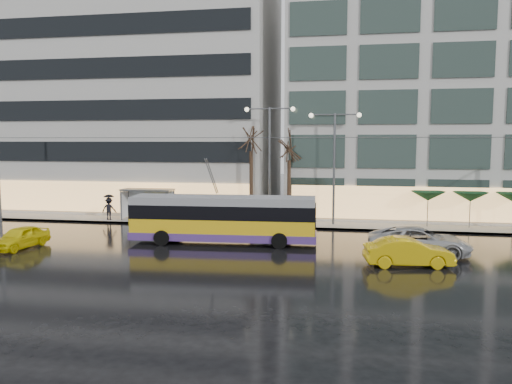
% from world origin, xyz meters
% --- Properties ---
extents(ground, '(140.00, 140.00, 0.00)m').
position_xyz_m(ground, '(0.00, 0.00, 0.00)').
color(ground, black).
rests_on(ground, ground).
extents(sidewalk, '(80.00, 10.00, 0.15)m').
position_xyz_m(sidewalk, '(2.00, 14.00, 0.07)').
color(sidewalk, gray).
rests_on(sidewalk, ground).
extents(kerb, '(80.00, 0.10, 0.15)m').
position_xyz_m(kerb, '(2.00, 9.05, 0.07)').
color(kerb, slate).
rests_on(kerb, ground).
extents(building_left, '(34.00, 14.00, 22.00)m').
position_xyz_m(building_left, '(-16.00, 19.00, 11.15)').
color(building_left, '#BAB8B1').
rests_on(building_left, sidewalk).
extents(building_right, '(32.00, 14.00, 25.00)m').
position_xyz_m(building_right, '(19.00, 19.00, 12.65)').
color(building_right, '#BAB8B1').
rests_on(building_right, sidewalk).
extents(trolleybus, '(11.94, 4.78, 5.49)m').
position_xyz_m(trolleybus, '(0.15, 3.04, 1.48)').
color(trolleybus, yellow).
rests_on(trolleybus, ground).
extents(catenary, '(42.24, 5.12, 7.00)m').
position_xyz_m(catenary, '(1.00, 7.94, 4.25)').
color(catenary, '#595B60').
rests_on(catenary, ground).
extents(bus_shelter, '(4.20, 1.60, 2.51)m').
position_xyz_m(bus_shelter, '(-8.38, 10.69, 1.96)').
color(bus_shelter, '#595B60').
rests_on(bus_shelter, sidewalk).
extents(street_lamp_near, '(3.96, 0.36, 9.03)m').
position_xyz_m(street_lamp_near, '(2.00, 10.80, 5.99)').
color(street_lamp_near, '#595B60').
rests_on(street_lamp_near, sidewalk).
extents(street_lamp_far, '(3.96, 0.36, 8.53)m').
position_xyz_m(street_lamp_far, '(7.00, 10.80, 5.71)').
color(street_lamp_far, '#595B60').
rests_on(street_lamp_far, sidewalk).
extents(tree_a, '(3.20, 3.20, 8.40)m').
position_xyz_m(tree_a, '(0.50, 11.00, 7.09)').
color(tree_a, black).
rests_on(tree_a, sidewalk).
extents(tree_b, '(3.20, 3.20, 7.70)m').
position_xyz_m(tree_b, '(3.50, 11.20, 6.40)').
color(tree_b, black).
rests_on(tree_b, sidewalk).
extents(parasol_a, '(2.50, 2.50, 2.65)m').
position_xyz_m(parasol_a, '(14.00, 11.00, 2.45)').
color(parasol_a, '#595B60').
rests_on(parasol_a, sidewalk).
extents(parasol_b, '(2.50, 2.50, 2.65)m').
position_xyz_m(parasol_b, '(17.00, 11.00, 2.45)').
color(parasol_b, '#595B60').
rests_on(parasol_b, sidewalk).
extents(taxi_a, '(2.11, 4.18, 1.37)m').
position_xyz_m(taxi_a, '(-11.76, -0.66, 0.68)').
color(taxi_a, yellow).
rests_on(taxi_a, ground).
extents(taxi_b, '(4.73, 2.16, 1.50)m').
position_xyz_m(taxi_b, '(11.14, -1.01, 0.75)').
color(taxi_b, gold).
rests_on(taxi_b, ground).
extents(sedan_silver, '(6.00, 3.16, 1.61)m').
position_xyz_m(sedan_silver, '(12.09, 1.71, 0.81)').
color(sedan_silver, '#ABACB0').
rests_on(sedan_silver, ground).
extents(pedestrian_a, '(1.13, 1.15, 2.19)m').
position_xyz_m(pedestrian_a, '(-5.25, 10.31, 1.58)').
color(pedestrian_a, black).
rests_on(pedestrian_a, sidewalk).
extents(pedestrian_b, '(0.92, 0.79, 1.66)m').
position_xyz_m(pedestrian_b, '(-7.08, 11.44, 0.98)').
color(pedestrian_b, black).
rests_on(pedestrian_b, sidewalk).
extents(pedestrian_c, '(1.22, 0.88, 2.11)m').
position_xyz_m(pedestrian_c, '(-11.06, 9.79, 1.27)').
color(pedestrian_c, black).
rests_on(pedestrian_c, sidewalk).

